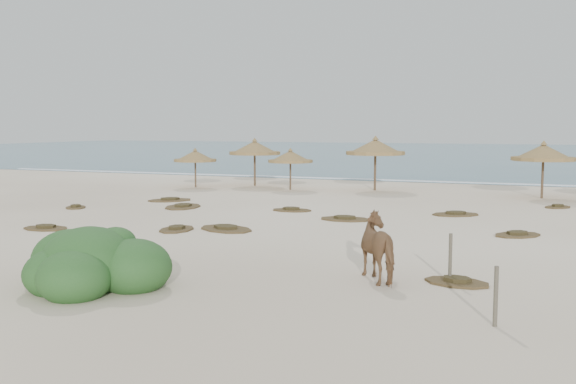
% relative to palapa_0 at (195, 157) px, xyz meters
% --- Properties ---
extents(ground, '(160.00, 160.00, 0.00)m').
position_rel_palapa_0_xyz_m(ground, '(11.97, -16.61, -1.89)').
color(ground, white).
rests_on(ground, ground).
extents(ocean, '(200.00, 100.00, 0.01)m').
position_rel_palapa_0_xyz_m(ocean, '(11.97, 58.39, -1.89)').
color(ocean, '#255771').
rests_on(ocean, ground).
extents(foam_line, '(70.00, 0.60, 0.01)m').
position_rel_palapa_0_xyz_m(foam_line, '(11.97, 9.39, -1.89)').
color(foam_line, white).
rests_on(foam_line, ground).
extents(palapa_0, '(2.69, 2.69, 2.44)m').
position_rel_palapa_0_xyz_m(palapa_0, '(0.00, 0.00, 0.00)').
color(palapa_0, brown).
rests_on(palapa_0, ground).
extents(palapa_1, '(3.47, 3.47, 3.03)m').
position_rel_palapa_0_xyz_m(palapa_1, '(2.96, 2.32, 0.46)').
color(palapa_1, brown).
rests_on(palapa_1, ground).
extents(palapa_2, '(3.48, 3.48, 2.48)m').
position_rel_palapa_0_xyz_m(palapa_2, '(5.98, 0.76, 0.03)').
color(palapa_2, brown).
rests_on(palapa_2, ground).
extents(palapa_3, '(3.65, 3.65, 3.21)m').
position_rel_palapa_0_xyz_m(palapa_3, '(10.76, 2.16, 0.60)').
color(palapa_3, brown).
rests_on(palapa_3, ground).
extents(palapa_4, '(3.77, 3.77, 3.02)m').
position_rel_palapa_0_xyz_m(palapa_4, '(19.88, 1.28, 0.45)').
color(palapa_4, brown).
rests_on(palapa_4, ground).
extents(horse, '(1.89, 2.07, 1.63)m').
position_rel_palapa_0_xyz_m(horse, '(16.21, -19.39, -1.08)').
color(horse, brown).
rests_on(horse, ground).
extents(fence_post_near, '(0.09, 0.09, 1.15)m').
position_rel_palapa_0_xyz_m(fence_post_near, '(19.02, -22.20, -1.32)').
color(fence_post_near, brown).
rests_on(fence_post_near, ground).
extents(fence_post_far, '(0.09, 0.09, 1.19)m').
position_rel_palapa_0_xyz_m(fence_post_far, '(17.78, -19.00, -1.30)').
color(fence_post_far, brown).
rests_on(fence_post_far, ground).
extents(bush, '(3.70, 3.26, 1.66)m').
position_rel_palapa_0_xyz_m(bush, '(10.06, -22.55, -1.35)').
color(bush, '#345E28').
rests_on(bush, ground).
extents(scrub_0, '(1.79, 1.18, 0.16)m').
position_rel_palapa_0_xyz_m(scrub_0, '(2.96, -16.20, -1.84)').
color(scrub_0, brown).
rests_on(scrub_0, ground).
extents(scrub_1, '(1.96, 2.61, 0.16)m').
position_rel_palapa_0_xyz_m(scrub_1, '(4.36, -8.86, -1.84)').
color(scrub_1, brown).
rests_on(scrub_1, ground).
extents(scrub_2, '(1.40, 1.91, 0.16)m').
position_rel_palapa_0_xyz_m(scrub_2, '(7.55, -14.66, -1.84)').
color(scrub_2, brown).
rests_on(scrub_2, ground).
extents(scrub_3, '(2.12, 1.42, 0.16)m').
position_rel_palapa_0_xyz_m(scrub_3, '(12.50, -9.94, -1.84)').
color(scrub_3, brown).
rests_on(scrub_3, ground).
extents(scrub_4, '(2.06, 2.05, 0.16)m').
position_rel_palapa_0_xyz_m(scrub_4, '(19.08, -11.42, -1.84)').
color(scrub_4, brown).
rests_on(scrub_4, ground).
extents(scrub_6, '(2.59, 2.58, 0.16)m').
position_rel_palapa_0_xyz_m(scrub_6, '(2.38, -6.80, -1.84)').
color(scrub_6, brown).
rests_on(scrub_6, ground).
extents(scrub_7, '(2.41, 2.16, 0.16)m').
position_rel_palapa_0_xyz_m(scrub_7, '(16.47, -6.91, -1.84)').
color(scrub_7, brown).
rests_on(scrub_7, ground).
extents(scrub_8, '(1.49, 1.62, 0.16)m').
position_rel_palapa_0_xyz_m(scrub_8, '(-0.10, -10.88, -1.84)').
color(scrub_8, brown).
rests_on(scrub_8, ground).
extents(scrub_9, '(2.69, 2.27, 0.16)m').
position_rel_palapa_0_xyz_m(scrub_9, '(9.16, -13.92, -1.84)').
color(scrub_9, brown).
rests_on(scrub_9, ground).
extents(scrub_10, '(1.59, 1.71, 0.16)m').
position_rel_palapa_0_xyz_m(scrub_10, '(20.57, -2.64, -1.84)').
color(scrub_10, brown).
rests_on(scrub_10, ground).
extents(scrub_11, '(2.01, 2.42, 0.16)m').
position_rel_palapa_0_xyz_m(scrub_11, '(5.40, -16.68, -1.84)').
color(scrub_11, brown).
rests_on(scrub_11, ground).
extents(scrub_12, '(1.74, 1.30, 0.16)m').
position_rel_palapa_0_xyz_m(scrub_12, '(17.96, -19.09, -1.84)').
color(scrub_12, brown).
rests_on(scrub_12, ground).
extents(scrub_13, '(1.86, 1.26, 0.16)m').
position_rel_palapa_0_xyz_m(scrub_13, '(9.50, -8.15, -1.84)').
color(scrub_13, brown).
rests_on(scrub_13, ground).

